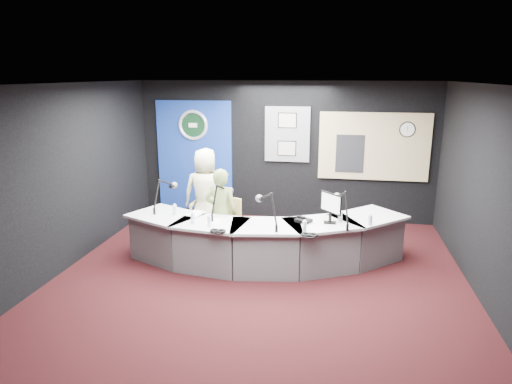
% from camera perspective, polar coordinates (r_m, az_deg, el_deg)
% --- Properties ---
extents(ground, '(6.00, 6.00, 0.00)m').
position_cam_1_polar(ground, '(6.87, 0.48, -10.67)').
color(ground, black).
rests_on(ground, ground).
extents(ceiling, '(6.00, 6.00, 0.02)m').
position_cam_1_polar(ceiling, '(6.22, 0.54, 13.37)').
color(ceiling, silver).
rests_on(ceiling, ground).
extents(wall_back, '(6.00, 0.02, 2.80)m').
position_cam_1_polar(wall_back, '(9.31, 3.60, 5.10)').
color(wall_back, black).
rests_on(wall_back, ground).
extents(wall_front, '(6.00, 0.02, 2.80)m').
position_cam_1_polar(wall_front, '(3.63, -7.56, -10.49)').
color(wall_front, black).
rests_on(wall_front, ground).
extents(wall_left, '(0.02, 6.00, 2.80)m').
position_cam_1_polar(wall_left, '(7.50, -22.75, 1.65)').
color(wall_left, black).
rests_on(wall_left, ground).
extents(wall_right, '(0.02, 6.00, 2.80)m').
position_cam_1_polar(wall_right, '(6.62, 27.06, -0.43)').
color(wall_right, black).
rests_on(wall_right, ground).
extents(broadcast_desk, '(4.50, 1.90, 0.75)m').
position_cam_1_polar(broadcast_desk, '(7.23, 0.83, -6.11)').
color(broadcast_desk, '#B5B7BA').
rests_on(broadcast_desk, ground).
extents(backdrop_panel, '(1.60, 0.05, 2.30)m').
position_cam_1_polar(backdrop_panel, '(9.71, -7.68, 4.48)').
color(backdrop_panel, navy).
rests_on(backdrop_panel, wall_back).
extents(agency_seal, '(0.63, 0.07, 0.63)m').
position_cam_1_polar(agency_seal, '(9.58, -7.88, 8.27)').
color(agency_seal, silver).
rests_on(agency_seal, backdrop_panel).
extents(seal_center, '(0.48, 0.01, 0.48)m').
position_cam_1_polar(seal_center, '(9.58, -7.87, 8.28)').
color(seal_center, black).
rests_on(seal_center, backdrop_panel).
extents(pinboard, '(0.90, 0.04, 1.10)m').
position_cam_1_polar(pinboard, '(9.23, 3.93, 7.20)').
color(pinboard, slate).
rests_on(pinboard, wall_back).
extents(framed_photo_upper, '(0.34, 0.02, 0.27)m').
position_cam_1_polar(framed_photo_upper, '(9.17, 3.94, 8.91)').
color(framed_photo_upper, gray).
rests_on(framed_photo_upper, pinboard).
extents(framed_photo_lower, '(0.34, 0.02, 0.27)m').
position_cam_1_polar(framed_photo_lower, '(9.24, 3.88, 5.45)').
color(framed_photo_lower, gray).
rests_on(framed_photo_lower, pinboard).
extents(booth_window_frame, '(2.12, 0.06, 1.32)m').
position_cam_1_polar(booth_window_frame, '(9.23, 14.50, 5.52)').
color(booth_window_frame, tan).
rests_on(booth_window_frame, wall_back).
extents(booth_glow, '(2.00, 0.02, 1.20)m').
position_cam_1_polar(booth_glow, '(9.22, 14.51, 5.51)').
color(booth_glow, beige).
rests_on(booth_glow, booth_window_frame).
extents(equipment_rack, '(0.55, 0.02, 0.75)m').
position_cam_1_polar(equipment_rack, '(9.20, 11.65, 4.71)').
color(equipment_rack, black).
rests_on(equipment_rack, booth_window_frame).
extents(wall_clock, '(0.28, 0.01, 0.28)m').
position_cam_1_polar(wall_clock, '(9.22, 18.40, 7.43)').
color(wall_clock, white).
rests_on(wall_clock, booth_window_frame).
extents(armchair_left, '(0.50, 0.50, 0.89)m').
position_cam_1_polar(armchair_left, '(8.44, -6.22, -2.64)').
color(armchair_left, tan).
rests_on(armchair_left, ground).
extents(armchair_right, '(0.65, 0.65, 0.89)m').
position_cam_1_polar(armchair_right, '(7.51, -4.33, -4.80)').
color(armchair_right, tan).
rests_on(armchair_right, ground).
extents(draped_jacket, '(0.50, 0.10, 0.70)m').
position_cam_1_polar(draped_jacket, '(8.62, -5.93, -1.04)').
color(draped_jacket, gray).
rests_on(draped_jacket, armchair_left).
extents(person_man, '(0.86, 0.61, 1.65)m').
position_cam_1_polar(person_man, '(8.33, -6.29, -0.14)').
color(person_man, beige).
rests_on(person_man, ground).
extents(person_woman, '(0.56, 0.39, 1.48)m').
position_cam_1_polar(person_woman, '(7.41, -4.37, -2.66)').
color(person_woman, olive).
rests_on(person_woman, ground).
extents(computer_monitor, '(0.33, 0.36, 0.31)m').
position_cam_1_polar(computer_monitor, '(6.87, 9.32, -1.33)').
color(computer_monitor, black).
rests_on(computer_monitor, broadcast_desk).
extents(desk_phone, '(0.28, 0.26, 0.06)m').
position_cam_1_polar(desk_phone, '(6.95, 5.96, -3.57)').
color(desk_phone, black).
rests_on(desk_phone, broadcast_desk).
extents(headphones_near, '(0.23, 0.23, 0.04)m').
position_cam_1_polar(headphones_near, '(6.38, 6.70, -5.33)').
color(headphones_near, black).
rests_on(headphones_near, broadcast_desk).
extents(headphones_far, '(0.20, 0.20, 0.03)m').
position_cam_1_polar(headphones_far, '(6.51, -4.79, -4.87)').
color(headphones_far, black).
rests_on(headphones_far, broadcast_desk).
extents(paper_stack, '(0.29, 0.37, 0.00)m').
position_cam_1_polar(paper_stack, '(7.40, -7.59, -2.66)').
color(paper_stack, white).
rests_on(paper_stack, broadcast_desk).
extents(notepad, '(0.22, 0.30, 0.00)m').
position_cam_1_polar(notepad, '(6.99, -5.29, -3.65)').
color(notepad, white).
rests_on(notepad, broadcast_desk).
extents(boom_mic_a, '(0.25, 0.73, 0.60)m').
position_cam_1_polar(boom_mic_a, '(7.64, -11.40, 0.04)').
color(boom_mic_a, black).
rests_on(boom_mic_a, broadcast_desk).
extents(boom_mic_b, '(0.26, 0.72, 0.60)m').
position_cam_1_polar(boom_mic_b, '(7.15, -4.39, -0.72)').
color(boom_mic_b, black).
rests_on(boom_mic_b, broadcast_desk).
extents(boom_mic_c, '(0.46, 0.64, 0.60)m').
position_cam_1_polar(boom_mic_c, '(6.68, 1.45, -1.78)').
color(boom_mic_c, black).
rests_on(boom_mic_c, broadcast_desk).
extents(boom_mic_d, '(0.28, 0.72, 0.60)m').
position_cam_1_polar(boom_mic_d, '(6.88, 10.73, -1.55)').
color(boom_mic_d, black).
rests_on(boom_mic_d, broadcast_desk).
extents(water_bottles, '(3.09, 0.64, 0.18)m').
position_cam_1_polar(water_bottles, '(6.83, 1.41, -3.25)').
color(water_bottles, silver).
rests_on(water_bottles, broadcast_desk).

